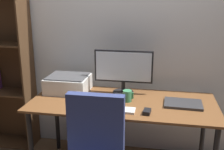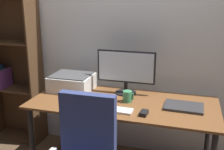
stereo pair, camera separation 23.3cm
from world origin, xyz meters
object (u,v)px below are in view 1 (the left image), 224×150
at_px(monitor, 123,69).
at_px(coffee_mug, 127,96).
at_px(desk, 123,109).
at_px(mouse, 147,112).
at_px(bookshelf, 2,70).
at_px(keyboard, 117,110).
at_px(laptop, 183,104).
at_px(printer, 68,84).

bearing_deg(monitor, coffee_mug, -72.43).
height_order(desk, mouse, mouse).
relative_size(coffee_mug, bookshelf, 0.06).
bearing_deg(keyboard, laptop, 23.72).
distance_m(mouse, printer, 0.88).
relative_size(coffee_mug, laptop, 0.32).
bearing_deg(laptop, bookshelf, 171.76).
bearing_deg(monitor, printer, -173.84).
height_order(monitor, laptop, monitor).
distance_m(coffee_mug, laptop, 0.49).
bearing_deg(bookshelf, laptop, -10.32).
height_order(laptop, printer, printer).
relative_size(keyboard, bookshelf, 0.16).
bearing_deg(mouse, laptop, 44.53).
distance_m(monitor, coffee_mug, 0.29).
xyz_separation_m(coffee_mug, printer, (-0.60, 0.15, 0.03)).
height_order(keyboard, printer, printer).
xyz_separation_m(mouse, coffee_mug, (-0.19, 0.23, 0.03)).
xyz_separation_m(coffee_mug, bookshelf, (-1.43, 0.35, 0.08)).
relative_size(mouse, laptop, 0.30).
bearing_deg(bookshelf, coffee_mug, -13.81).
relative_size(printer, bookshelf, 0.22).
bearing_deg(mouse, keyboard, -177.10).
height_order(coffee_mug, laptop, coffee_mug).
bearing_deg(laptop, coffee_mug, -177.62).
xyz_separation_m(desk, monitor, (-0.03, 0.22, 0.32)).
bearing_deg(bookshelf, keyboard, -22.54).
height_order(keyboard, mouse, mouse).
xyz_separation_m(keyboard, bookshelf, (-1.37, 0.57, 0.12)).
height_order(desk, printer, printer).
height_order(keyboard, laptop, laptop).
bearing_deg(mouse, desk, 141.40).
bearing_deg(laptop, printer, 174.12).
xyz_separation_m(keyboard, coffee_mug, (0.05, 0.22, 0.04)).
relative_size(mouse, printer, 0.24).
relative_size(coffee_mug, printer, 0.25).
distance_m(monitor, laptop, 0.63).
xyz_separation_m(monitor, mouse, (0.26, -0.45, -0.23)).
relative_size(monitor, bookshelf, 0.31).
distance_m(keyboard, mouse, 0.24).
bearing_deg(bookshelf, printer, -13.39).
height_order(coffee_mug, bookshelf, bookshelf).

